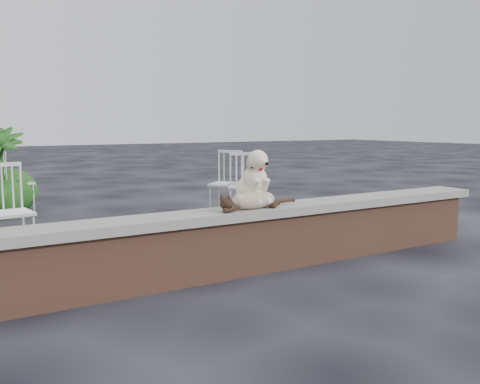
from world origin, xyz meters
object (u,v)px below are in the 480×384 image
chair_b (9,212)px  chair_e (16,182)px  cat (252,200)px  chair_d (226,183)px  chair_c (243,185)px  dog (251,177)px

chair_b → chair_e: 2.84m
chair_e → cat: bearing=-173.9°
cat → chair_b: chair_b is taller
chair_b → chair_d: size_ratio=1.00×
chair_c → chair_e: size_ratio=1.00×
chair_d → chair_e: 3.13m
chair_c → dog: bearing=88.5°
chair_b → chair_d: same height
dog → chair_c: bearing=59.2°
dog → chair_b: dog is taller
cat → dog: bearing=61.1°
dog → chair_d: bearing=63.9°
chair_d → chair_b: bearing=-111.2°
chair_e → dog: bearing=-172.4°
cat → chair_c: bearing=59.3°
chair_e → chair_b: bearing=160.4°
dog → chair_d: dog is taller
cat → chair_c: size_ratio=1.06×
chair_b → chair_e: size_ratio=1.00×
cat → chair_b: size_ratio=1.06×
dog → cat: size_ratio=0.53×
dog → cat: 0.25m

